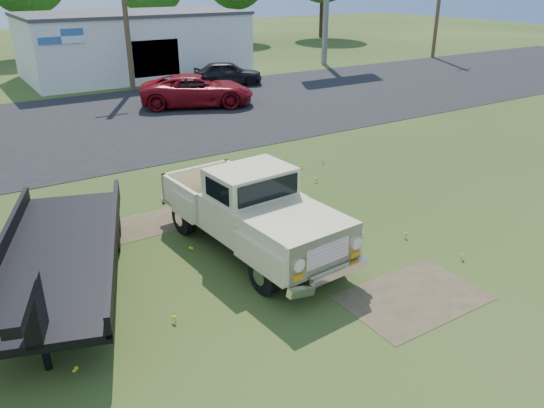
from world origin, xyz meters
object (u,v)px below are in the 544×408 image
Objects in this scene: vintage_pickup_truck at (251,210)px; flatbed_trailer at (59,248)px; dark_sedan at (228,73)px; red_pickup at (197,91)px.

flatbed_trailer is (-4.36, 0.65, -0.10)m from vintage_pickup_truck.
vintage_pickup_truck is 1.38× the size of dark_sedan.
dark_sedan is (14.21, 18.98, -0.24)m from flatbed_trailer.
red_pickup is at bearing 74.18° from flatbed_trailer.
dark_sedan is (9.85, 19.64, -0.34)m from vintage_pickup_truck.
vintage_pickup_truck is 1.02× the size of red_pickup.
flatbed_trailer is 1.67× the size of dark_sedan.
red_pickup is 1.36× the size of dark_sedan.
vintage_pickup_truck reaches higher than red_pickup.
vintage_pickup_truck is at bearing -176.00° from red_pickup.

